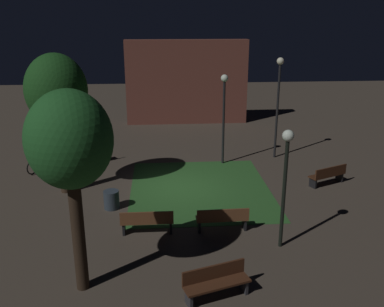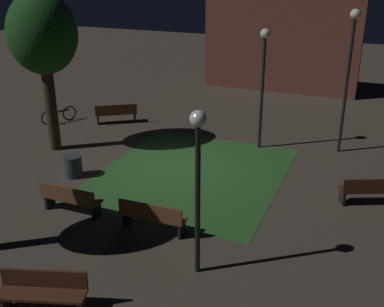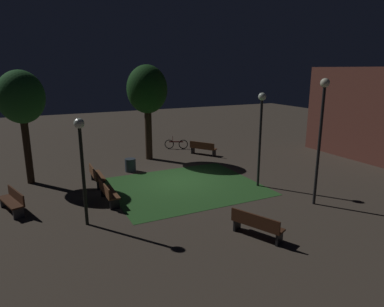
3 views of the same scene
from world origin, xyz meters
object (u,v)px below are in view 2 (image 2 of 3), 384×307
object	(u,v)px
bench_lawn_edge	(152,216)
trash_bin	(73,166)
bench_front_right	(371,190)
bench_path_side	(70,198)
lamp_post_path_center	(350,60)
lamp_post_near_wall	(263,69)
bicycle	(59,115)
lamp_post_plaza_east	(198,165)
bench_near_trees	(116,113)
bench_by_lamp	(43,291)
tree_lawn_side	(43,36)

from	to	relation	value
bench_lawn_edge	trash_bin	bearing A→B (deg)	152.08
bench_front_right	trash_bin	bearing A→B (deg)	-169.81
bench_path_side	lamp_post_path_center	xyz separation A→B (m)	(6.52, 7.76, 2.98)
bench_front_right	lamp_post_path_center	bearing A→B (deg)	108.51
bench_path_side	bench_front_right	xyz separation A→B (m)	(7.85, 3.79, 0.00)
lamp_post_near_wall	bicycle	xyz separation A→B (m)	(-8.96, -0.43, -2.71)
lamp_post_plaza_east	bench_path_side	bearing A→B (deg)	165.08
bench_near_trees	bench_by_lamp	bearing A→B (deg)	-66.42
lamp_post_near_wall	bench_near_trees	bearing A→B (deg)	176.19
trash_bin	tree_lawn_side	bearing A→B (deg)	139.25
lamp_post_near_wall	bench_front_right	bearing A→B (deg)	-37.41
bench_path_side	bench_near_trees	xyz separation A→B (m)	(-2.92, 7.45, 0.00)
bench_path_side	lamp_post_near_wall	xyz separation A→B (m)	(3.64, 7.01, 2.57)
bench_by_lamp	lamp_post_plaza_east	distance (m)	4.09
bench_near_trees	lamp_post_path_center	xyz separation A→B (m)	(9.44, 0.31, 2.98)
lamp_post_near_wall	bench_lawn_edge	bearing A→B (deg)	-98.52
bench_front_right	lamp_post_near_wall	distance (m)	5.89
tree_lawn_side	lamp_post_plaza_east	xyz separation A→B (m)	(7.86, -5.10, -1.53)
bench_lawn_edge	lamp_post_near_wall	world-z (taller)	lamp_post_near_wall
bench_by_lamp	bench_front_right	world-z (taller)	same
bicycle	bench_near_trees	bearing A→B (deg)	19.85
tree_lawn_side	trash_bin	world-z (taller)	tree_lawn_side
tree_lawn_side	lamp_post_plaza_east	size ratio (longest dim) A/B	1.48
bench_front_right	tree_lawn_side	size ratio (longest dim) A/B	0.32
bench_near_trees	lamp_post_plaza_east	xyz separation A→B (m)	(7.24, -8.60, 2.23)
bench_lawn_edge	bench_front_right	distance (m)	6.48
bench_path_side	lamp_post_plaza_east	world-z (taller)	lamp_post_plaza_east
bench_lawn_edge	bench_near_trees	world-z (taller)	same
lamp_post_path_center	lamp_post_plaza_east	world-z (taller)	lamp_post_path_center
trash_bin	bench_lawn_edge	bearing A→B (deg)	-27.92
bench_by_lamp	bench_near_trees	world-z (taller)	same
lamp_post_path_center	lamp_post_plaza_east	distance (m)	9.21
bench_by_lamp	lamp_post_path_center	size ratio (longest dim) A/B	0.36
bench_near_trees	lamp_post_near_wall	bearing A→B (deg)	-3.81
bench_lawn_edge	bench_by_lamp	size ratio (longest dim) A/B	0.97
bench_path_side	lamp_post_near_wall	size ratio (longest dim) A/B	0.40
bench_front_right	bicycle	xyz separation A→B (m)	(-13.17, 2.79, -0.14)
bench_path_side	bench_lawn_edge	distance (m)	2.59
lamp_post_near_wall	trash_bin	distance (m)	7.53
bench_front_right	lamp_post_plaza_east	size ratio (longest dim) A/B	0.47
lamp_post_near_wall	trash_bin	bearing A→B (deg)	-136.03
lamp_post_plaza_east	bench_near_trees	bearing A→B (deg)	130.09
trash_bin	bench_path_side	bearing A→B (deg)	-56.16
bench_near_trees	lamp_post_path_center	bearing A→B (deg)	1.88
lamp_post_plaza_east	bicycle	bearing A→B (deg)	141.28
bench_lawn_edge	bench_near_trees	size ratio (longest dim) A/B	1.02
tree_lawn_side	bench_by_lamp	bearing A→B (deg)	-54.16
bench_front_right	bench_lawn_edge	bearing A→B (deg)	-144.20
bench_lawn_edge	lamp_post_plaza_east	bearing A→B (deg)	-33.58
bench_path_side	tree_lawn_side	bearing A→B (deg)	131.87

